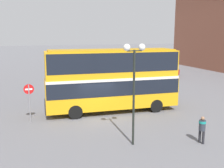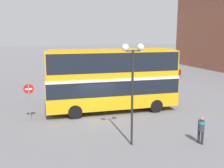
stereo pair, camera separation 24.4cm
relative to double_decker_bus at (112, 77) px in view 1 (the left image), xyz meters
The scene contains 6 objects.
ground_plane 3.37m from the double_decker_bus, 143.49° to the right, with size 240.00×240.00×0.00m, color slate.
double_decker_bus is the anchor object (origin of this frame).
pedestrian_foreground 8.08m from the double_decker_bus, 70.10° to the right, with size 0.47×0.47×1.54m.
parked_car_kerb_far 18.59m from the double_decker_bus, 48.29° to the left, with size 4.60×2.28×1.58m.
street_lamp_twin_globe 6.55m from the double_decker_bus, 98.76° to the right, with size 1.21×0.37×5.48m.
no_entry_sign 6.26m from the double_decker_bus, behind, with size 0.68×0.08×2.67m.
Camera 1 is at (-4.92, -17.54, 6.00)m, focal length 42.00 mm.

